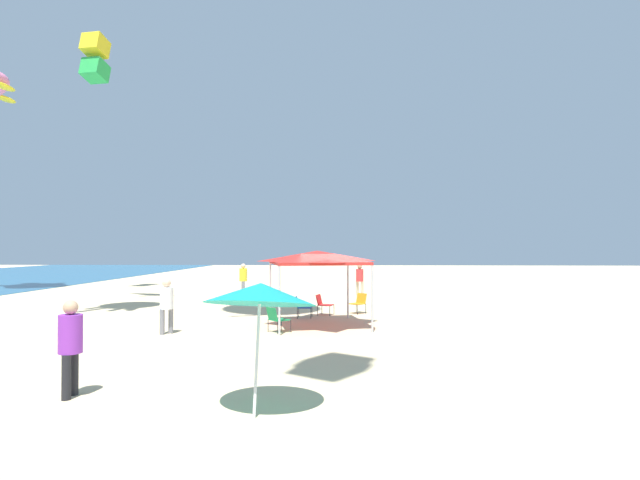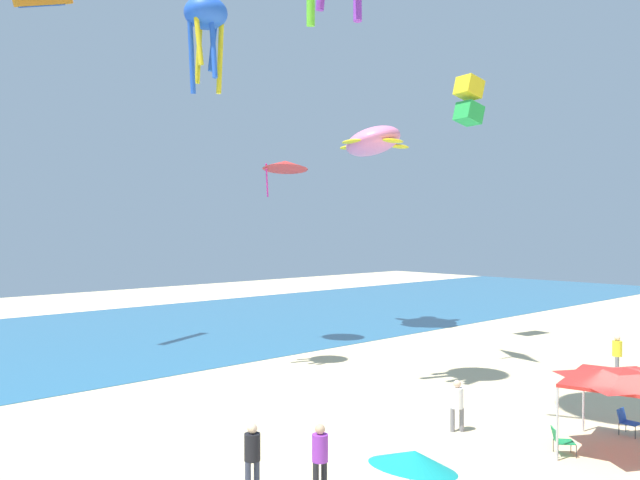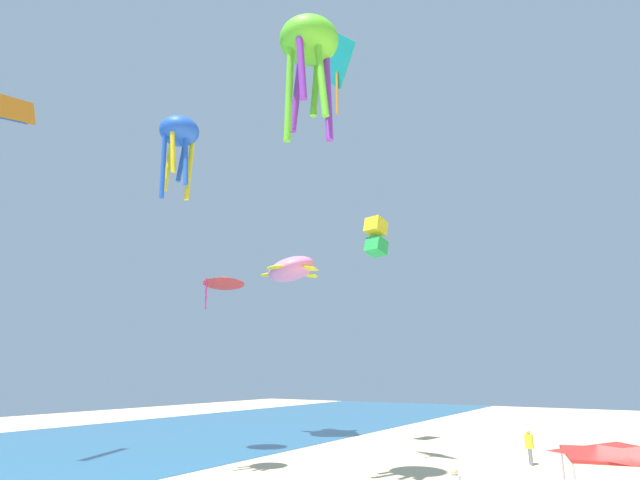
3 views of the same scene
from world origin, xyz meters
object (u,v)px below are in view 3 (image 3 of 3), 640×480
Objects in this scene: kite_diamond_teal at (337,63)px; kite_octopus_lime at (309,47)px; kite_octopus_blue at (179,135)px; kite_box_yellow at (376,237)px; kite_delta_red at (224,280)px; person_far_stroller at (529,444)px; canopy_tent at (618,450)px; kite_parafoil_orange at (8,108)px; kite_turtle_pink at (291,270)px.

kite_diamond_teal reaches higher than kite_octopus_lime.
kite_box_yellow is (16.21, -3.08, -1.99)m from kite_octopus_blue.
kite_octopus_blue reaches higher than kite_delta_red.
kite_delta_red reaches higher than person_far_stroller.
canopy_tent is 1.05× the size of kite_delta_red.
kite_delta_red is at bearing 77.97° from canopy_tent.
kite_diamond_teal is at bearing 90.36° from kite_parafoil_orange.
kite_delta_red is (-7.99, -0.38, -2.12)m from kite_turtle_pink.
kite_octopus_blue is 0.83× the size of kite_diamond_teal.
kite_diamond_teal reaches higher than canopy_tent.
canopy_tent is at bearing -107.00° from kite_octopus_blue.
canopy_tent is 0.64× the size of kite_octopus_lime.
canopy_tent is 20.16m from kite_octopus_lime.
kite_parafoil_orange is (-9.21, 16.56, -2.33)m from kite_diamond_teal.
kite_delta_red is (6.57, 10.82, -9.13)m from kite_octopus_lime.
person_far_stroller is 0.41× the size of kite_octopus_blue.
kite_octopus_lime is (-14.55, -11.20, 7.01)m from kite_turtle_pink.
kite_turtle_pink is 19.65m from kite_octopus_lime.
kite_parafoil_orange reaches higher than kite_box_yellow.
canopy_tent is 1.38× the size of kite_box_yellow.
kite_diamond_teal is at bearing 125.15° from person_far_stroller.
kite_octopus_blue reaches higher than person_far_stroller.
kite_octopus_blue is 1.04× the size of kite_parafoil_orange.
kite_box_yellow is (19.62, -13.73, -5.09)m from kite_parafoil_orange.
person_far_stroller is 0.34× the size of kite_diamond_teal.
kite_turtle_pink is (12.48, 21.47, 10.21)m from canopy_tent.
person_far_stroller is at bearing -135.84° from kite_turtle_pink.
kite_octopus_lime is at bearing 76.32° from kite_parafoil_orange.
kite_delta_red is (2.09, 9.76, -11.27)m from kite_diamond_teal.
kite_octopus_blue reaches higher than canopy_tent.
kite_turtle_pink is at bearing 132.85° from kite_parafoil_orange.
canopy_tent is at bearing 147.35° from kite_box_yellow.
kite_parafoil_orange is at bearing 110.94° from person_far_stroller.
kite_parafoil_orange is 18.25m from kite_octopus_lime.
kite_parafoil_orange reaches higher than kite_delta_red.
kite_octopus_lime is at bearing -72.58° from kite_delta_red.
kite_turtle_pink is 7.52m from kite_box_yellow.
kite_diamond_teal is at bearing -174.93° from kite_turtle_pink.
kite_parafoil_orange is at bearing 79.60° from kite_octopus_blue.
kite_diamond_teal reaches higher than kite_box_yellow.
kite_parafoil_orange reaches higher than canopy_tent.
kite_turtle_pink is at bearing -13.25° from kite_octopus_blue.
person_far_stroller is 16.45m from kite_box_yellow.
kite_delta_red is at bearing -2.15° from kite_octopus_blue.
kite_box_yellow is at bearing 61.85° from person_far_stroller.
kite_octopus_blue is at bearing 79.02° from kite_parafoil_orange.
kite_turtle_pink reaches higher than person_far_stroller.
canopy_tent is at bearing -90.88° from kite_octopus_lime.
person_far_stroller is at bearing -96.17° from kite_diamond_teal.
kite_turtle_pink is at bearing 59.83° from canopy_tent.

